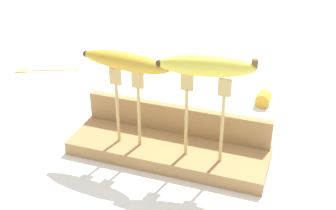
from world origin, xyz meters
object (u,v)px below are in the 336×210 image
at_px(fork_stand_right, 205,111).
at_px(banana_raised_right, 207,66).
at_px(banana_raised_left, 126,61).
at_px(fork_stand_left, 128,101).
at_px(fork_fallen_near, 39,70).
at_px(banana_chunk_near, 263,99).

relative_size(fork_stand_right, banana_raised_right, 0.98).
bearing_deg(banana_raised_left, fork_stand_right, -0.00).
height_order(fork_stand_left, fork_stand_right, fork_stand_right).
bearing_deg(fork_fallen_near, banana_chunk_near, 0.71).
relative_size(fork_stand_left, banana_raised_left, 0.86).
bearing_deg(fork_stand_right, banana_raised_left, 180.00).
height_order(fork_stand_right, banana_chunk_near, fork_stand_right).
bearing_deg(banana_raised_right, banana_chunk_near, 76.51).
bearing_deg(fork_fallen_near, fork_stand_right, -27.29).
relative_size(fork_stand_right, fork_fallen_near, 1.01).
height_order(banana_raised_left, banana_raised_right, banana_raised_right).
relative_size(fork_stand_left, banana_raised_right, 0.92).
xyz_separation_m(fork_fallen_near, banana_chunk_near, (0.70, 0.01, 0.02)).
distance_m(fork_stand_left, banana_raised_right, 0.20).
distance_m(banana_raised_right, banana_chunk_near, 0.40).
height_order(banana_raised_left, fork_fallen_near, banana_raised_left).
xyz_separation_m(fork_stand_right, fork_fallen_near, (-0.62, 0.32, -0.14)).
bearing_deg(fork_stand_left, fork_fallen_near, 144.79).
xyz_separation_m(fork_stand_right, banana_raised_right, (-0.00, -0.00, 0.10)).
distance_m(fork_stand_right, banana_chunk_near, 0.36).
bearing_deg(fork_fallen_near, banana_raised_left, -35.21).
height_order(fork_stand_left, banana_raised_left, banana_raised_left).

